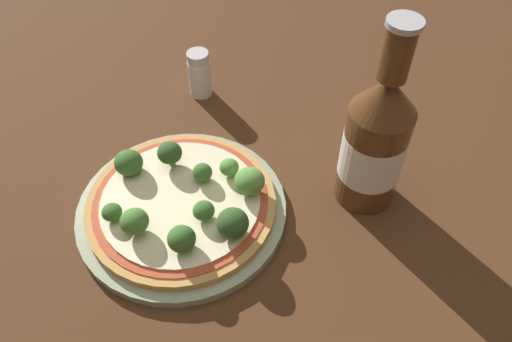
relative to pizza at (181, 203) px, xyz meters
The scene contains 15 objects.
ground_plane 0.02m from the pizza, behind, with size 3.00×3.00×0.00m, color #4C2D19.
plate 0.01m from the pizza, 90.73° to the left, with size 0.25×0.25×0.01m.
pizza is the anchor object (origin of this frame).
broccoli_floret_0 0.07m from the pizza, 99.68° to the left, with size 0.02×0.02×0.02m.
broccoli_floret_1 0.07m from the pizza, 69.56° to the right, with size 0.03×0.03×0.03m.
broccoli_floret_2 0.04m from the pizza, 23.91° to the left, with size 0.02×0.02×0.02m.
broccoli_floret_3 0.07m from the pizza, 16.90° to the right, with size 0.03×0.03×0.03m.
broccoli_floret_4 0.08m from the pizza, 73.97° to the left, with size 0.04×0.04×0.03m.
broccoli_floret_5 0.04m from the pizza, 115.60° to the left, with size 0.02×0.02×0.02m.
broccoli_floret_6 0.08m from the pizza, 28.02° to the left, with size 0.04×0.04×0.03m.
broccoli_floret_7 0.06m from the pizza, behind, with size 0.03×0.03×0.03m.
broccoli_floret_8 0.08m from the pizza, 98.34° to the right, with size 0.02×0.02×0.02m.
broccoli_floret_9 0.08m from the pizza, 149.94° to the right, with size 0.03×0.03×0.03m.
beer_bottle 0.23m from the pizza, 72.76° to the left, with size 0.07×0.07×0.24m.
pepper_shaker 0.22m from the pizza, 152.87° to the left, with size 0.03×0.03×0.07m.
Camera 1 is at (0.37, -0.07, 0.48)m, focal length 35.00 mm.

